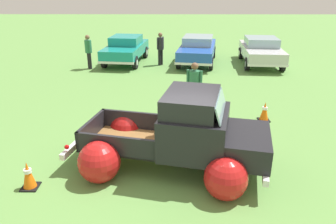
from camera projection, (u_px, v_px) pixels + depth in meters
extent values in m
plane|color=#609347|center=(167.00, 165.00, 7.90)|extent=(80.00, 80.00, 0.00)
cylinder|color=black|center=(230.00, 142.00, 8.23)|extent=(0.79, 0.38, 0.76)
cylinder|color=silver|center=(230.00, 142.00, 8.23)|extent=(0.39, 0.30, 0.34)
cylinder|color=black|center=(226.00, 179.00, 6.66)|extent=(0.79, 0.38, 0.76)
cylinder|color=silver|center=(226.00, 179.00, 6.66)|extent=(0.39, 0.30, 0.34)
cylinder|color=black|center=(127.00, 131.00, 8.83)|extent=(0.79, 0.38, 0.76)
cylinder|color=silver|center=(127.00, 131.00, 8.83)|extent=(0.39, 0.30, 0.34)
cylinder|color=black|center=(100.00, 163.00, 7.26)|extent=(0.79, 0.38, 0.76)
cylinder|color=silver|center=(100.00, 163.00, 7.26)|extent=(0.39, 0.30, 0.34)
sphere|color=red|center=(127.00, 128.00, 8.85)|extent=(1.15, 1.15, 0.96)
sphere|color=red|center=(99.00, 162.00, 7.19)|extent=(1.15, 1.15, 0.96)
cube|color=olive|center=(130.00, 141.00, 7.90)|extent=(2.34, 1.96, 0.04)
cube|color=black|center=(139.00, 121.00, 8.47)|extent=(2.02, 0.53, 0.50)
cube|color=black|center=(118.00, 147.00, 7.15)|extent=(2.02, 0.53, 0.50)
cube|color=black|center=(169.00, 137.00, 7.60)|extent=(0.42, 1.52, 0.50)
cube|color=black|center=(92.00, 129.00, 8.02)|extent=(0.42, 1.52, 0.50)
cube|color=black|center=(195.00, 131.00, 7.39)|extent=(1.79, 1.98, 0.95)
cube|color=black|center=(191.00, 102.00, 7.15)|extent=(1.46, 1.76, 0.45)
cube|color=#8CADB7|center=(221.00, 105.00, 7.02)|extent=(0.47, 1.46, 0.38)
cube|color=black|center=(241.00, 144.00, 7.24)|extent=(1.58, 1.86, 0.55)
sphere|color=red|center=(231.00, 140.00, 8.24)|extent=(1.10, 1.10, 0.92)
sphere|color=red|center=(226.00, 178.00, 6.62)|extent=(1.10, 1.10, 0.92)
cube|color=silver|center=(82.00, 139.00, 8.20)|extent=(0.56, 1.96, 0.14)
cube|color=silver|center=(264.00, 159.00, 7.25)|extent=(0.56, 1.96, 0.14)
sphere|color=red|center=(96.00, 120.00, 8.84)|extent=(0.13, 0.13, 0.11)
sphere|color=red|center=(67.00, 147.00, 7.41)|extent=(0.13, 0.13, 0.11)
cylinder|color=black|center=(135.00, 62.00, 16.56)|extent=(0.28, 0.68, 0.66)
cylinder|color=silver|center=(135.00, 62.00, 16.56)|extent=(0.25, 0.32, 0.30)
cylinder|color=black|center=(104.00, 61.00, 16.76)|extent=(0.28, 0.68, 0.66)
cylinder|color=silver|center=(104.00, 61.00, 16.76)|extent=(0.25, 0.32, 0.30)
cylinder|color=black|center=(145.00, 52.00, 18.99)|extent=(0.28, 0.68, 0.66)
cylinder|color=silver|center=(145.00, 52.00, 18.99)|extent=(0.25, 0.32, 0.30)
cylinder|color=black|center=(118.00, 51.00, 19.19)|extent=(0.28, 0.68, 0.66)
cylinder|color=silver|center=(118.00, 51.00, 19.19)|extent=(0.25, 0.32, 0.30)
cube|color=teal|center=(126.00, 50.00, 17.73)|extent=(2.27, 4.31, 0.55)
cube|color=teal|center=(126.00, 40.00, 17.70)|extent=(1.74, 1.91, 0.45)
cube|color=silver|center=(134.00, 48.00, 19.69)|extent=(1.83, 0.33, 0.12)
cube|color=silver|center=(116.00, 63.00, 15.97)|extent=(1.83, 0.33, 0.12)
cylinder|color=black|center=(211.00, 63.00, 16.35)|extent=(0.31, 0.68, 0.66)
cylinder|color=silver|center=(211.00, 63.00, 16.35)|extent=(0.26, 0.33, 0.30)
cylinder|color=black|center=(179.00, 62.00, 16.62)|extent=(0.31, 0.68, 0.66)
cylinder|color=silver|center=(179.00, 62.00, 16.62)|extent=(0.26, 0.33, 0.30)
cylinder|color=black|center=(214.00, 52.00, 19.01)|extent=(0.31, 0.68, 0.66)
cylinder|color=silver|center=(214.00, 52.00, 19.01)|extent=(0.26, 0.33, 0.30)
cylinder|color=black|center=(186.00, 51.00, 19.27)|extent=(0.31, 0.68, 0.66)
cylinder|color=silver|center=(186.00, 51.00, 19.27)|extent=(0.26, 0.33, 0.30)
cube|color=blue|center=(197.00, 50.00, 17.67)|extent=(2.51, 4.77, 0.55)
cube|color=#8CADB7|center=(198.00, 40.00, 17.65)|extent=(1.84, 2.13, 0.45)
cube|color=silver|center=(201.00, 47.00, 19.80)|extent=(1.84, 0.40, 0.12)
cube|color=silver|center=(193.00, 64.00, 15.73)|extent=(1.84, 0.40, 0.12)
cylinder|color=black|center=(283.00, 65.00, 16.09)|extent=(0.26, 0.67, 0.66)
cylinder|color=silver|center=(283.00, 65.00, 16.09)|extent=(0.24, 0.31, 0.30)
cylinder|color=black|center=(247.00, 64.00, 16.24)|extent=(0.26, 0.67, 0.66)
cylinder|color=silver|center=(247.00, 64.00, 16.24)|extent=(0.24, 0.31, 0.30)
cylinder|color=black|center=(272.00, 54.00, 18.58)|extent=(0.26, 0.67, 0.66)
cylinder|color=silver|center=(272.00, 54.00, 18.58)|extent=(0.24, 0.31, 0.30)
cylinder|color=black|center=(241.00, 53.00, 18.73)|extent=(0.26, 0.67, 0.66)
cylinder|color=silver|center=(241.00, 53.00, 18.73)|extent=(0.24, 0.31, 0.30)
cube|color=silver|center=(261.00, 52.00, 17.27)|extent=(2.22, 4.36, 0.55)
cube|color=#8CADB7|center=(261.00, 42.00, 17.24)|extent=(1.77, 1.90, 0.45)
cube|color=silver|center=(255.00, 49.00, 19.28)|extent=(1.93, 0.26, 0.12)
cube|color=silver|center=(268.00, 65.00, 15.46)|extent=(1.93, 0.26, 0.12)
cylinder|color=black|center=(161.00, 57.00, 17.34)|extent=(0.21, 0.21, 0.84)
cylinder|color=black|center=(159.00, 58.00, 17.22)|extent=(0.21, 0.21, 0.84)
cylinder|color=#26262B|center=(160.00, 44.00, 17.01)|extent=(0.48, 0.48, 0.63)
cylinder|color=#26262B|center=(163.00, 42.00, 17.16)|extent=(0.13, 0.13, 0.60)
cylinder|color=#26262B|center=(158.00, 44.00, 16.84)|extent=(0.13, 0.13, 0.60)
sphere|color=brown|center=(160.00, 35.00, 16.84)|extent=(0.32, 0.32, 0.23)
cylinder|color=black|center=(191.00, 102.00, 10.79)|extent=(0.19, 0.19, 0.87)
cylinder|color=black|center=(196.00, 103.00, 10.74)|extent=(0.19, 0.19, 0.87)
cylinder|color=#2D724C|center=(194.00, 80.00, 10.48)|extent=(0.43, 0.43, 0.65)
cylinder|color=#2D724C|center=(188.00, 79.00, 10.54)|extent=(0.11, 0.11, 0.62)
cylinder|color=#2D724C|center=(201.00, 80.00, 10.40)|extent=(0.11, 0.11, 0.62)
sphere|color=brown|center=(195.00, 66.00, 10.30)|extent=(0.30, 0.30, 0.24)
cylinder|color=black|center=(90.00, 61.00, 16.46)|extent=(0.21, 0.21, 0.84)
cylinder|color=black|center=(89.00, 60.00, 16.59)|extent=(0.21, 0.21, 0.84)
cylinder|color=#2D724C|center=(88.00, 46.00, 16.25)|extent=(0.47, 0.47, 0.63)
cylinder|color=#2D724C|center=(90.00, 46.00, 16.07)|extent=(0.12, 0.12, 0.60)
cylinder|color=brown|center=(87.00, 45.00, 16.41)|extent=(0.12, 0.12, 0.60)
sphere|color=brown|center=(87.00, 37.00, 16.08)|extent=(0.31, 0.31, 0.23)
cube|color=black|center=(30.00, 187.00, 7.03)|extent=(0.36, 0.36, 0.03)
cone|color=orange|center=(28.00, 174.00, 6.91)|extent=(0.28, 0.28, 0.60)
cylinder|color=white|center=(27.00, 171.00, 6.88)|extent=(0.17, 0.17, 0.08)
cube|color=black|center=(264.00, 120.00, 10.45)|extent=(0.36, 0.36, 0.03)
cone|color=orange|center=(265.00, 111.00, 10.33)|extent=(0.28, 0.28, 0.60)
cylinder|color=white|center=(265.00, 108.00, 10.30)|extent=(0.17, 0.17, 0.08)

